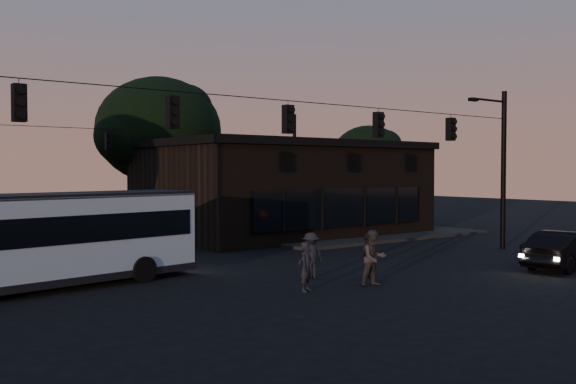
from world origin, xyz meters
TOP-DOWN VIEW (x-y plane):
  - ground at (0.00, 0.00)m, footprint 120.00×120.00m
  - sidewalk_far_right at (12.00, 14.00)m, footprint 14.00×10.00m
  - building at (9.00, 15.97)m, footprint 15.40×10.41m
  - tree_behind at (4.00, 22.00)m, footprint 7.60×7.60m
  - tree_right at (18.00, 18.00)m, footprint 5.20×5.20m
  - signal_rig_near at (0.00, 4.00)m, footprint 26.24×0.30m
  - signal_rig_far at (0.00, 20.00)m, footprint 26.24×0.30m
  - bus at (-7.81, 6.88)m, footprint 10.98×3.93m
  - car at (9.49, -1.07)m, footprint 4.55×1.95m
  - pedestrian_a at (-1.21, 1.50)m, footprint 0.66×0.56m
  - pedestrian_b at (1.14, 0.90)m, footprint 1.00×0.85m
  - pedestrian_c at (2.00, 2.04)m, footprint 1.00×0.65m
  - pedestrian_d at (0.46, 3.29)m, footprint 1.03×0.60m

SIDE VIEW (x-z plane):
  - ground at x=0.00m, z-range 0.00..0.00m
  - sidewalk_far_right at x=12.00m, z-range 0.00..0.15m
  - car at x=9.49m, z-range 0.00..1.46m
  - pedestrian_a at x=-1.21m, z-range 0.00..1.54m
  - pedestrian_c at x=2.00m, z-range 0.00..1.58m
  - pedestrian_d at x=0.46m, z-range 0.00..1.59m
  - pedestrian_b at x=1.14m, z-range 0.00..1.82m
  - bus at x=-7.81m, z-range 0.18..3.21m
  - building at x=9.00m, z-range 0.01..5.41m
  - signal_rig_far at x=0.00m, z-range 0.45..7.95m
  - signal_rig_near at x=0.00m, z-range 0.70..8.20m
  - tree_right at x=18.00m, z-range 1.20..8.06m
  - tree_behind at x=4.00m, z-range 1.48..10.91m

